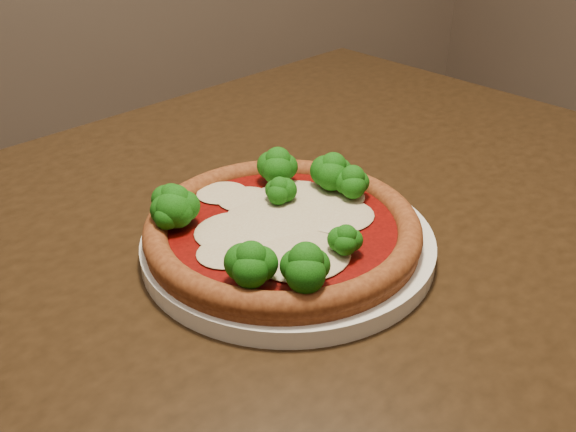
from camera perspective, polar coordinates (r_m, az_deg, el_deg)
name	(u,v)px	position (r m, az deg, el deg)	size (l,w,h in m)	color
dining_table	(303,310)	(0.73, 1.36, -8.37)	(1.29, 1.15, 0.75)	black
plate	(288,243)	(0.63, 0.00, -2.41)	(0.29, 0.29, 0.02)	white
pizza	(279,223)	(0.62, -0.76, -0.62)	(0.27, 0.27, 0.06)	brown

